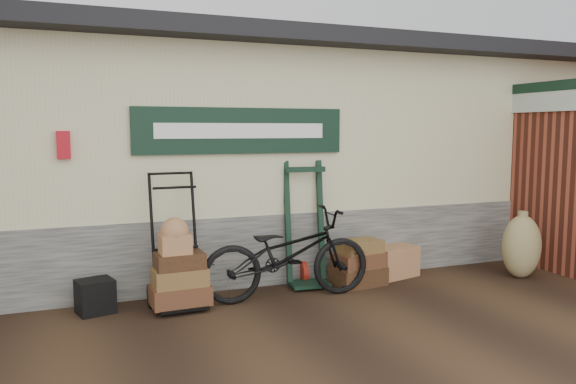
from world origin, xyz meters
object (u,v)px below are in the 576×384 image
(porter_trolley, at_px, (176,239))
(green_barrow, at_px, (306,224))
(black_trunk, at_px, (95,296))
(wicker_hamper, at_px, (393,261))
(suitcase_stack, at_px, (358,262))
(bicycle, at_px, (287,249))

(porter_trolley, height_order, green_barrow, green_barrow)
(porter_trolley, distance_m, black_trunk, 1.04)
(porter_trolley, height_order, wicker_hamper, porter_trolley)
(porter_trolley, distance_m, wicker_hamper, 3.00)
(green_barrow, height_order, wicker_hamper, green_barrow)
(wicker_hamper, bearing_deg, green_barrow, 177.76)
(suitcase_stack, xyz_separation_m, bicycle, (-1.04, -0.20, 0.29))
(suitcase_stack, bearing_deg, bicycle, -169.38)
(green_barrow, distance_m, black_trunk, 2.61)
(black_trunk, bearing_deg, green_barrow, 4.05)
(green_barrow, distance_m, wicker_hamper, 1.39)
(porter_trolley, bearing_deg, bicycle, -11.55)
(porter_trolley, relative_size, green_barrow, 0.97)
(porter_trolley, height_order, black_trunk, porter_trolley)
(wicker_hamper, relative_size, bicycle, 0.31)
(green_barrow, bearing_deg, bicycle, -127.00)
(suitcase_stack, height_order, bicycle, bicycle)
(green_barrow, distance_m, bicycle, 0.66)
(porter_trolley, height_order, bicycle, porter_trolley)
(green_barrow, height_order, suitcase_stack, green_barrow)
(porter_trolley, xyz_separation_m, black_trunk, (-0.86, 0.07, -0.58))
(suitcase_stack, bearing_deg, green_barrow, 156.87)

